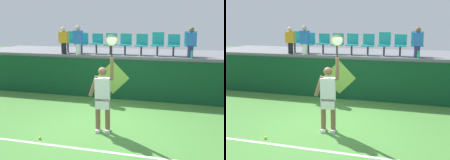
{
  "view_description": "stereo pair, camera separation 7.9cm",
  "coord_description": "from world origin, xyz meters",
  "views": [
    {
      "loc": [
        2.08,
        -6.65,
        2.89
      ],
      "look_at": [
        0.08,
        1.0,
        1.13
      ],
      "focal_mm": 42.64,
      "sensor_mm": 36.0,
      "label": 1
    },
    {
      "loc": [
        2.15,
        -6.63,
        2.89
      ],
      "look_at": [
        0.08,
        1.0,
        1.13
      ],
      "focal_mm": 42.64,
      "sensor_mm": 36.0,
      "label": 2
    }
  ],
  "objects": [
    {
      "name": "water_bottle",
      "position": [
        2.43,
        2.91,
        1.76
      ],
      "size": [
        0.07,
        0.07,
        0.27
      ],
      "primitive_type": "cylinder",
      "color": "#26B272",
      "rests_on": "spectator_platform"
    },
    {
      "name": "wall_signage_mount",
      "position": [
        -0.34,
        2.75,
        0.0
      ],
      "size": [
        1.27,
        0.01,
        1.47
      ],
      "color": "#0F4223",
      "rests_on": "ground_plane"
    },
    {
      "name": "spectator_platform",
      "position": [
        0.0,
        4.28,
        1.57
      ],
      "size": [
        12.45,
        2.95,
        0.12
      ],
      "primitive_type": "cube",
      "color": "slate",
      "rests_on": "court_back_wall"
    },
    {
      "name": "spectator_0",
      "position": [
        -1.8,
        3.02,
        2.19
      ],
      "size": [
        0.34,
        0.2,
        1.09
      ],
      "color": "white",
      "rests_on": "spectator_platform"
    },
    {
      "name": "court_baseline_stripe",
      "position": [
        0.0,
        -1.37,
        0.0
      ],
      "size": [
        11.21,
        0.08,
        0.01
      ],
      "primitive_type": "cube",
      "color": "white",
      "rests_on": "ground_plane"
    },
    {
      "name": "stadium_chair_1",
      "position": [
        -1.8,
        3.45,
        2.06
      ],
      "size": [
        0.44,
        0.42,
        0.8
      ],
      "color": "#38383D",
      "rests_on": "spectator_platform"
    },
    {
      "name": "stadium_chair_4",
      "position": [
        -0.02,
        3.45,
        2.06
      ],
      "size": [
        0.44,
        0.42,
        0.79
      ],
      "color": "#38383D",
      "rests_on": "spectator_platform"
    },
    {
      "name": "stadium_chair_8",
      "position": [
        2.39,
        3.46,
        2.12
      ],
      "size": [
        0.44,
        0.42,
        0.89
      ],
      "color": "#38383D",
      "rests_on": "spectator_platform"
    },
    {
      "name": "tennis_ball",
      "position": [
        -1.23,
        -1.14,
        0.03
      ],
      "size": [
        0.07,
        0.07,
        0.07
      ],
      "primitive_type": "sphere",
      "color": "#D1E533",
      "rests_on": "ground_plane"
    },
    {
      "name": "stadium_chair_6",
      "position": [
        1.22,
        3.45,
        2.09
      ],
      "size": [
        0.44,
        0.42,
        0.85
      ],
      "color": "#38383D",
      "rests_on": "spectator_platform"
    },
    {
      "name": "spectator_2",
      "position": [
        2.39,
        3.03,
        2.17
      ],
      "size": [
        0.34,
        0.2,
        1.06
      ],
      "color": "navy",
      "rests_on": "spectator_platform"
    },
    {
      "name": "spectator_1",
      "position": [
        -2.39,
        2.98,
        2.17
      ],
      "size": [
        0.34,
        0.2,
        1.04
      ],
      "color": "black",
      "rests_on": "spectator_platform"
    },
    {
      "name": "stadium_chair_7",
      "position": [
        1.8,
        3.45,
        2.07
      ],
      "size": [
        0.44,
        0.42,
        0.78
      ],
      "color": "#38383D",
      "rests_on": "spectator_platform"
    },
    {
      "name": "stadium_chair_3",
      "position": [
        -0.6,
        3.45,
        2.06
      ],
      "size": [
        0.44,
        0.42,
        0.79
      ],
      "color": "#38383D",
      "rests_on": "spectator_platform"
    },
    {
      "name": "stadium_chair_0",
      "position": [
        -2.39,
        3.45,
        2.11
      ],
      "size": [
        0.44,
        0.42,
        0.85
      ],
      "color": "#38383D",
      "rests_on": "spectator_platform"
    },
    {
      "name": "stadium_chair_5",
      "position": [
        0.61,
        3.45,
        2.05
      ],
      "size": [
        0.44,
        0.42,
        0.79
      ],
      "color": "#38383D",
      "rests_on": "spectator_platform"
    },
    {
      "name": "stadium_chair_2",
      "position": [
        -1.17,
        3.44,
        2.07
      ],
      "size": [
        0.44,
        0.42,
        0.78
      ],
      "color": "#38383D",
      "rests_on": "spectator_platform"
    },
    {
      "name": "court_back_wall",
      "position": [
        0.0,
        2.85,
        0.75
      ],
      "size": [
        12.45,
        0.2,
        1.51
      ],
      "primitive_type": "cube",
      "color": "#0F4223",
      "rests_on": "ground_plane"
    },
    {
      "name": "tennis_player",
      "position": [
        0.17,
        -0.29,
        0.98
      ],
      "size": [
        0.75,
        0.31,
        2.57
      ],
      "color": "white",
      "rests_on": "ground_plane"
    },
    {
      "name": "ground_plane",
      "position": [
        0.0,
        0.0,
        0.0
      ],
      "size": [
        40.0,
        40.0,
        0.0
      ],
      "primitive_type": "plane",
      "color": "#478438"
    }
  ]
}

